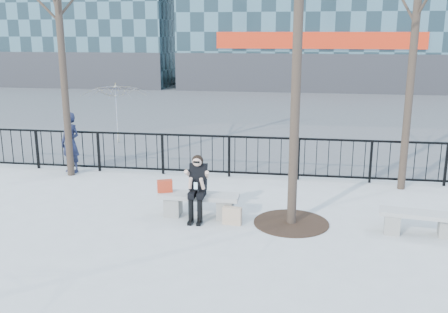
# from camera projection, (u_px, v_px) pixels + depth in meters

# --- Properties ---
(ground) EXTENTS (120.00, 120.00, 0.00)m
(ground) POSITION_uv_depth(u_px,v_px,m) (199.00, 216.00, 10.35)
(ground) COLOR #A6A6A1
(ground) RESTS_ON ground
(street_surface) EXTENTS (60.00, 23.00, 0.01)m
(street_surface) POSITION_uv_depth(u_px,v_px,m) (259.00, 109.00, 24.73)
(street_surface) COLOR #474747
(street_surface) RESTS_ON ground
(railing) EXTENTS (14.00, 0.06, 1.10)m
(railing) POSITION_uv_depth(u_px,v_px,m) (222.00, 156.00, 13.09)
(railing) COLOR black
(railing) RESTS_ON ground
(tree_grate) EXTENTS (1.50, 1.50, 0.02)m
(tree_grate) POSITION_uv_depth(u_px,v_px,m) (291.00, 223.00, 9.97)
(tree_grate) COLOR black
(tree_grate) RESTS_ON ground
(bench_main) EXTENTS (1.65, 0.46, 0.49)m
(bench_main) POSITION_uv_depth(u_px,v_px,m) (199.00, 203.00, 10.28)
(bench_main) COLOR slate
(bench_main) RESTS_ON ground
(bench_second) EXTENTS (1.48, 0.41, 0.44)m
(bench_second) POSITION_uv_depth(u_px,v_px,m) (420.00, 221.00, 9.38)
(bench_second) COLOR slate
(bench_second) RESTS_ON ground
(seated_woman) EXTENTS (0.50, 0.64, 1.34)m
(seated_woman) POSITION_uv_depth(u_px,v_px,m) (197.00, 188.00, 10.04)
(seated_woman) COLOR black
(seated_woman) RESTS_ON ground
(handbag) EXTENTS (0.34, 0.25, 0.26)m
(handbag) POSITION_uv_depth(u_px,v_px,m) (165.00, 186.00, 10.33)
(handbag) COLOR #B82F16
(handbag) RESTS_ON bench_main
(shopping_bag) EXTENTS (0.39, 0.18, 0.35)m
(shopping_bag) POSITION_uv_depth(u_px,v_px,m) (232.00, 216.00, 9.89)
(shopping_bag) COLOR #CDB091
(shopping_bag) RESTS_ON ground
(standing_man) EXTENTS (0.70, 0.57, 1.63)m
(standing_man) POSITION_uv_depth(u_px,v_px,m) (70.00, 143.00, 13.44)
(standing_man) COLOR black
(standing_man) RESTS_ON ground
(vendor_umbrella) EXTENTS (2.79, 2.83, 2.07)m
(vendor_umbrella) POSITION_uv_depth(u_px,v_px,m) (117.00, 114.00, 16.81)
(vendor_umbrella) COLOR yellow
(vendor_umbrella) RESTS_ON ground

